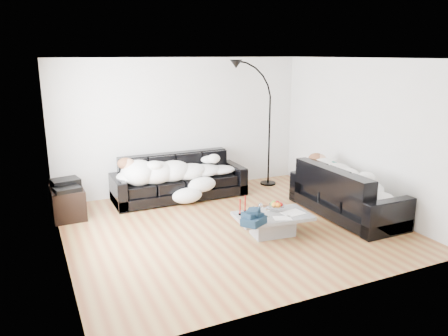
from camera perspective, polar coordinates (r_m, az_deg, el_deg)
name	(u,v)px	position (r m, az deg, el deg)	size (l,w,h in m)	color
ground	(232,227)	(6.98, 1.04, -7.73)	(5.00, 5.00, 0.00)	#97532D
wall_back	(182,125)	(8.64, -5.45, 5.55)	(5.00, 0.02, 2.60)	silver
wall_left	(56,164)	(5.97, -21.04, 0.50)	(0.02, 4.50, 2.60)	silver
wall_right	(361,135)	(7.99, 17.49, 4.19)	(0.02, 4.50, 2.60)	silver
ceiling	(233,58)	(6.45, 1.15, 14.13)	(5.00, 5.00, 0.00)	white
sofa_back	(179,177)	(8.27, -5.85, -1.21)	(2.49, 0.86, 0.81)	black
sofa_right	(347,191)	(7.64, 15.73, -2.91)	(2.10, 0.90, 0.85)	black
sleeper_back	(180,166)	(8.17, -5.77, 0.21)	(2.11, 0.73, 0.42)	white
sleeper_right	(348,179)	(7.58, 15.84, -1.36)	(1.80, 0.76, 0.44)	white
teal_cushion	(321,166)	(8.01, 12.56, 0.29)	(0.36, 0.30, 0.20)	#0D5B50
coffee_table	(273,225)	(6.68, 6.35, -7.37)	(1.12, 0.65, 0.33)	#939699
fruit_bowl	(277,206)	(6.78, 6.89, -4.92)	(0.24, 0.24, 0.15)	white
wine_glass_a	(260,209)	(6.57, 4.78, -5.36)	(0.07, 0.07, 0.18)	white
wine_glass_b	(254,211)	(6.50, 3.90, -5.69)	(0.07, 0.07, 0.16)	white
wine_glass_c	(268,211)	(6.50, 5.75, -5.67)	(0.07, 0.07, 0.16)	white
candle_left	(240,207)	(6.53, 2.11, -5.13)	(0.05, 0.05, 0.25)	maroon
candle_right	(245,204)	(6.65, 2.77, -4.70)	(0.05, 0.05, 0.26)	maroon
newspaper_a	(293,213)	(6.72, 8.98, -5.78)	(0.33, 0.25, 0.01)	silver
newspaper_b	(282,218)	(6.49, 7.63, -6.49)	(0.25, 0.18, 0.01)	silver
navy_jacket	(252,214)	(6.17, 3.71, -5.96)	(0.34, 0.28, 0.17)	black
shoes	(263,211)	(7.56, 5.17, -5.58)	(0.47, 0.34, 0.11)	#472311
av_cabinet	(68,202)	(7.77, -19.73, -4.26)	(0.51, 0.74, 0.51)	black
stereo	(66,184)	(7.68, -19.94, -2.00)	(0.44, 0.34, 0.13)	black
floor_lamp	(269,131)	(9.01, 5.94, 4.79)	(0.82, 0.33, 2.25)	black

